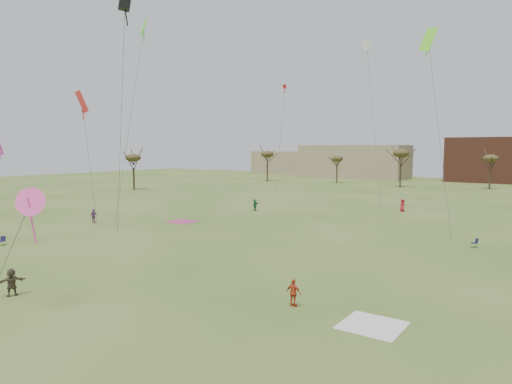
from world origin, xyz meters
The scene contains 15 objects.
ground centered at (0.00, 0.00, 0.00)m, with size 260.00×260.00×0.00m, color #385B1C.
spectator_fore_a centered at (8.68, 3.37, 0.80)m, with size 0.94×0.39×1.61m, color #C84322.
spectator_fore_c centered at (-6.54, -4.99, 0.87)m, with size 1.62×0.52×1.75m, color brown.
spectator_mid_d centered at (-26.34, 15.03, 0.87)m, with size 1.02×0.42×1.74m, color purple.
flyer_far_a centered at (-16.64, 35.56, 0.86)m, with size 1.60×0.51×1.72m, color #297B45.
flyer_far_b centered at (1.33, 46.99, 0.92)m, with size 0.89×0.58×1.83m, color #A61C28.
blanket_cream centered at (13.47, 3.22, 0.00)m, with size 3.07×3.07×0.03m, color silver.
blanket_plum centered at (-18.21, 22.02, 0.00)m, with size 3.17×3.17×0.03m, color #B23671.
camp_chair_left centered at (-22.21, 2.07, 0.26)m, with size 0.71×0.72×0.87m.
camp_chair_right centered at (14.33, 26.62, 0.26)m, with size 0.73×0.71×0.87m.
kites_aloft centered at (-4.99, 16.47, 18.49)m, with size 71.61×58.42×23.01m.
tree_line centered at (-2.85, 79.12, 7.09)m, with size 117.44×49.32×8.91m.
building_tan centered at (-35.00, 115.00, 5.00)m, with size 32.00×14.00×10.00m, color #937F60.
building_brick centered at (5.00, 120.00, 6.00)m, with size 26.00×16.00×12.00m, color brown.
building_tan_west centered at (-65.00, 122.00, 4.00)m, with size 20.00×12.00×8.00m, color #937F60.
Camera 1 is at (21.67, -18.96, 9.12)m, focal length 32.20 mm.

